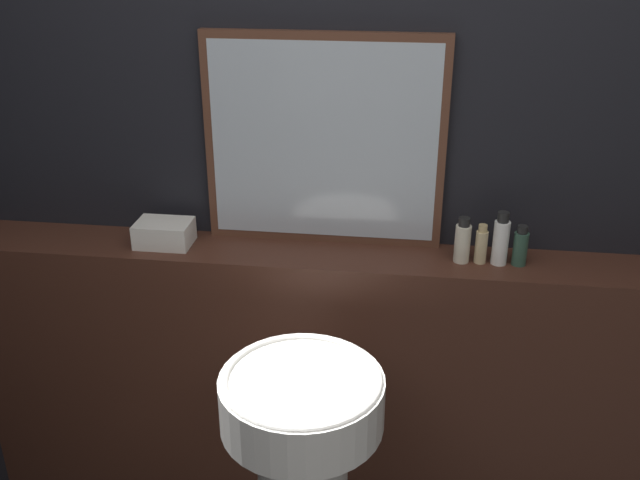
# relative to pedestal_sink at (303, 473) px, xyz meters

# --- Properties ---
(wall_back) EXTENTS (8.00, 0.06, 2.50)m
(wall_back) POSITION_rel_pedestal_sink_xyz_m (0.03, 0.63, 0.71)
(wall_back) COLOR black
(wall_back) RESTS_ON ground_plane
(vanity_counter) EXTENTS (2.41, 0.23, 0.99)m
(vanity_counter) POSITION_rel_pedestal_sink_xyz_m (0.03, 0.48, -0.04)
(vanity_counter) COLOR #422319
(vanity_counter) RESTS_ON ground_plane
(pedestal_sink) EXTENTS (0.44, 0.44, 0.86)m
(pedestal_sink) POSITION_rel_pedestal_sink_xyz_m (0.00, 0.00, 0.00)
(pedestal_sink) COLOR white
(pedestal_sink) RESTS_ON ground_plane
(mirror) EXTENTS (0.74, 0.03, 0.66)m
(mirror) POSITION_rel_pedestal_sink_xyz_m (-0.02, 0.58, 0.78)
(mirror) COLOR #563323
(mirror) RESTS_ON vanity_counter
(towel_stack) EXTENTS (0.17, 0.13, 0.08)m
(towel_stack) POSITION_rel_pedestal_sink_xyz_m (-0.52, 0.48, 0.49)
(towel_stack) COLOR silver
(towel_stack) RESTS_ON vanity_counter
(shampoo_bottle) EXTENTS (0.05, 0.05, 0.14)m
(shampoo_bottle) POSITION_rel_pedestal_sink_xyz_m (0.42, 0.48, 0.51)
(shampoo_bottle) COLOR beige
(shampoo_bottle) RESTS_ON vanity_counter
(conditioner_bottle) EXTENTS (0.04, 0.04, 0.12)m
(conditioner_bottle) POSITION_rel_pedestal_sink_xyz_m (0.47, 0.48, 0.51)
(conditioner_bottle) COLOR #C6B284
(conditioner_bottle) RESTS_ON vanity_counter
(lotion_bottle) EXTENTS (0.05, 0.05, 0.17)m
(lotion_bottle) POSITION_rel_pedestal_sink_xyz_m (0.53, 0.48, 0.53)
(lotion_bottle) COLOR white
(lotion_bottle) RESTS_ON vanity_counter
(body_wash_bottle) EXTENTS (0.04, 0.04, 0.13)m
(body_wash_bottle) POSITION_rel_pedestal_sink_xyz_m (0.59, 0.48, 0.51)
(body_wash_bottle) COLOR #2D4C3D
(body_wash_bottle) RESTS_ON vanity_counter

